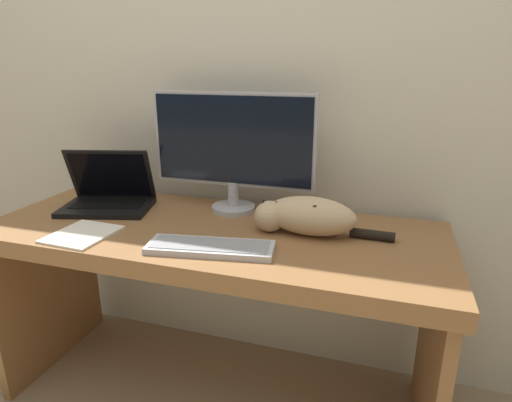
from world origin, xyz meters
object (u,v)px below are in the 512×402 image
Objects in this scene: external_keyboard at (210,247)px; monitor at (233,147)px; cat at (305,215)px; laptop at (108,197)px.

monitor is at bearing 90.32° from external_keyboard.
cat is at bearing -26.18° from monitor.
external_keyboard is at bearing -40.01° from laptop.
monitor is 0.45m from external_keyboard.
monitor is 1.66× the size of laptop.
external_keyboard is 0.34m from cat.
monitor is at bearing 156.17° from cat.
laptop reaches higher than external_keyboard.
monitor is 0.39m from cat.
laptop is 0.79m from cat.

